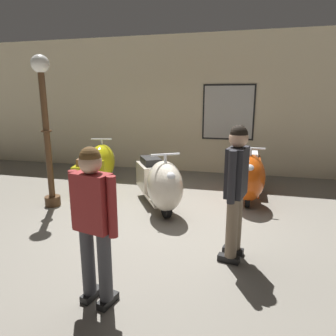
% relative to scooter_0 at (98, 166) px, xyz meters
% --- Properties ---
extents(ground_plane, '(60.00, 60.00, 0.00)m').
position_rel_scooter_0_xyz_m(ground_plane, '(1.85, -1.52, -0.48)').
color(ground_plane, slate).
extents(showroom_back_wall, '(18.00, 0.24, 3.52)m').
position_rel_scooter_0_xyz_m(showroom_back_wall, '(1.86, 2.10, 1.28)').
color(showroom_back_wall, beige).
rests_on(showroom_back_wall, ground).
extents(scooter_0, '(0.77, 1.79, 1.06)m').
position_rel_scooter_0_xyz_m(scooter_0, '(0.00, 0.00, 0.00)').
color(scooter_0, black).
rests_on(scooter_0, ground).
extents(scooter_1, '(1.36, 1.79, 1.09)m').
position_rel_scooter_0_xyz_m(scooter_1, '(1.70, -1.02, 0.01)').
color(scooter_1, black).
rests_on(scooter_1, ground).
extents(scooter_2, '(0.59, 1.82, 1.11)m').
position_rel_scooter_0_xyz_m(scooter_2, '(3.22, -0.12, 0.02)').
color(scooter_2, black).
rests_on(scooter_2, ground).
extents(lamppost, '(0.31, 0.31, 2.67)m').
position_rel_scooter_0_xyz_m(lamppost, '(-0.30, -1.28, 1.06)').
color(lamppost, '#472D19').
rests_on(lamppost, ground).
extents(visitor_0, '(0.52, 0.31, 1.56)m').
position_rel_scooter_0_xyz_m(visitor_0, '(1.79, -3.57, 0.42)').
color(visitor_0, black).
rests_on(visitor_0, ground).
extents(visitor_1, '(0.32, 0.56, 1.67)m').
position_rel_scooter_0_xyz_m(visitor_1, '(3.03, -2.39, 0.48)').
color(visitor_1, black).
rests_on(visitor_1, ground).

